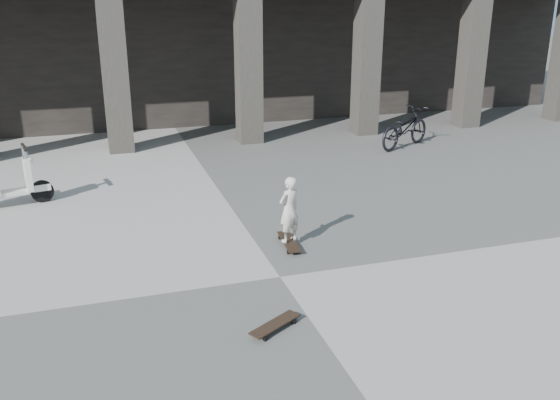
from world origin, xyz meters
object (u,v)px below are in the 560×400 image
object	(u,v)px
skateboard_spare	(275,325)
child	(289,210)
longboard	(289,242)
bicycle	(405,128)

from	to	relation	value
skateboard_spare	child	size ratio (longest dim) A/B	0.68
longboard	bicycle	xyz separation A→B (m)	(5.17, 5.51, 0.47)
longboard	child	xyz separation A→B (m)	(0.00, 0.00, 0.58)
longboard	bicycle	distance (m)	7.57
skateboard_spare	bicycle	distance (m)	10.08
longboard	bicycle	size ratio (longest dim) A/B	0.45
longboard	child	world-z (taller)	child
longboard	bicycle	bearing A→B (deg)	-38.26
child	bicycle	distance (m)	7.56
skateboard_spare	child	xyz separation A→B (m)	(1.00, 2.44, 0.58)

